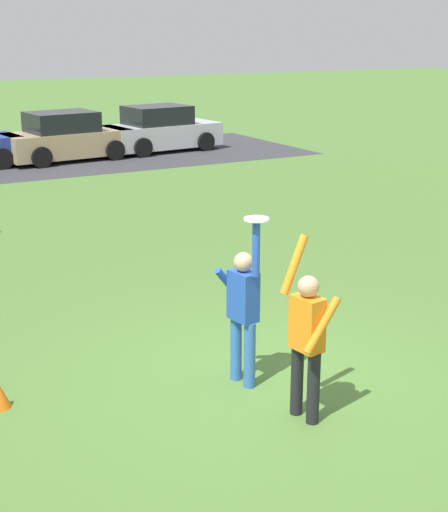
{
  "coord_description": "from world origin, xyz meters",
  "views": [
    {
      "loc": [
        -4.56,
        -7.09,
        4.1
      ],
      "look_at": [
        -0.25,
        0.68,
        1.44
      ],
      "focal_mm": 52.76,
      "sensor_mm": 36.0,
      "label": 1
    }
  ],
  "objects_px": {
    "person_catcher": "(243,307)",
    "frisbee_disc": "(256,219)",
    "person_defender": "(307,336)",
    "parked_car_silver": "(160,130)",
    "parked_car_tan": "(66,138)"
  },
  "relations": [
    {
      "from": "person_catcher",
      "to": "frisbee_disc",
      "type": "xyz_separation_m",
      "value": [
        0.03,
        -0.22,
        1.11
      ]
    },
    {
      "from": "person_defender",
      "to": "frisbee_disc",
      "type": "relative_size",
      "value": 7.19
    },
    {
      "from": "person_defender",
      "to": "parked_car_silver",
      "type": "height_order",
      "value": "person_defender"
    },
    {
      "from": "frisbee_disc",
      "to": "parked_car_tan",
      "type": "xyz_separation_m",
      "value": [
        3.18,
        17.2,
        -1.37
      ]
    },
    {
      "from": "parked_car_silver",
      "to": "person_catcher",
      "type": "bearing_deg",
      "value": -117.43
    },
    {
      "from": "person_defender",
      "to": "parked_car_silver",
      "type": "distance_m",
      "value": 19.56
    },
    {
      "from": "frisbee_disc",
      "to": "parked_car_tan",
      "type": "bearing_deg",
      "value": 79.53
    },
    {
      "from": "person_catcher",
      "to": "person_defender",
      "type": "height_order",
      "value": "person_catcher"
    },
    {
      "from": "frisbee_disc",
      "to": "person_defender",
      "type": "bearing_deg",
      "value": -81.79
    },
    {
      "from": "person_catcher",
      "to": "parked_car_silver",
      "type": "height_order",
      "value": "person_catcher"
    },
    {
      "from": "frisbee_disc",
      "to": "parked_car_silver",
      "type": "relative_size",
      "value": 0.07
    },
    {
      "from": "parked_car_tan",
      "to": "frisbee_disc",
      "type": "bearing_deg",
      "value": -106.56
    },
    {
      "from": "person_catcher",
      "to": "parked_car_tan",
      "type": "bearing_deg",
      "value": 161.08
    },
    {
      "from": "person_catcher",
      "to": "person_defender",
      "type": "xyz_separation_m",
      "value": [
        0.16,
        -1.08,
        -0.0
      ]
    },
    {
      "from": "person_catcher",
      "to": "frisbee_disc",
      "type": "height_order",
      "value": "frisbee_disc"
    }
  ]
}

